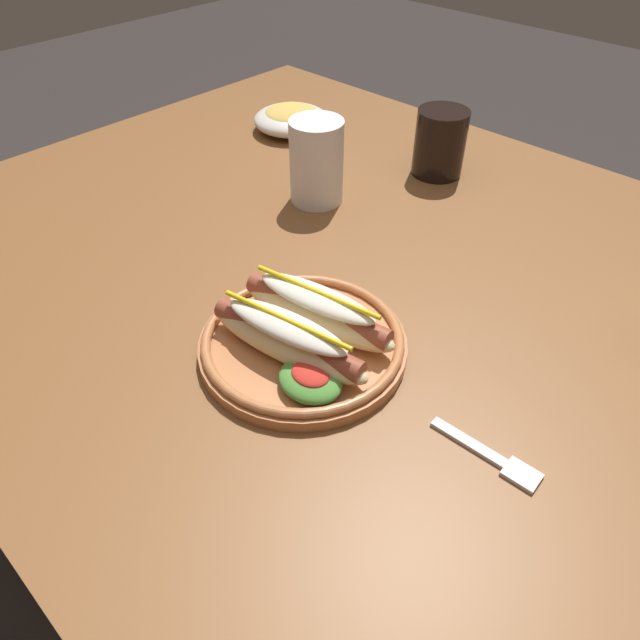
# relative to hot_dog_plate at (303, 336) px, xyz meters

# --- Properties ---
(ground_plane) EXTENTS (8.00, 8.00, 0.00)m
(ground_plane) POSITION_rel_hot_dog_plate_xyz_m (-0.06, 0.18, -0.77)
(ground_plane) COLOR #2D2826
(dining_table) EXTENTS (1.42, 1.08, 0.74)m
(dining_table) POSITION_rel_hot_dog_plate_xyz_m (-0.06, 0.18, -0.11)
(dining_table) COLOR brown
(dining_table) RESTS_ON ground_plane
(hot_dog_plate) EXTENTS (0.25, 0.25, 0.08)m
(hot_dog_plate) POSITION_rel_hot_dog_plate_xyz_m (0.00, 0.00, 0.00)
(hot_dog_plate) COLOR #B77042
(hot_dog_plate) RESTS_ON dining_table
(fork) EXTENTS (0.12, 0.03, 0.00)m
(fork) POSITION_rel_hot_dog_plate_xyz_m (0.25, 0.02, -0.02)
(fork) COLOR silver
(fork) RESTS_ON dining_table
(soda_cup) EXTENTS (0.09, 0.09, 0.11)m
(soda_cup) POSITION_rel_hot_dog_plate_xyz_m (-0.15, 0.49, 0.03)
(soda_cup) COLOR black
(soda_cup) RESTS_ON dining_table
(extra_cup) EXTENTS (0.09, 0.09, 0.14)m
(extra_cup) POSITION_rel_hot_dog_plate_xyz_m (-0.24, 0.28, 0.04)
(extra_cup) COLOR white
(extra_cup) RESTS_ON dining_table
(side_bowl) EXTENTS (0.15, 0.15, 0.05)m
(side_bowl) POSITION_rel_hot_dog_plate_xyz_m (-0.47, 0.44, -0.00)
(side_bowl) COLOR silver
(side_bowl) RESTS_ON dining_table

